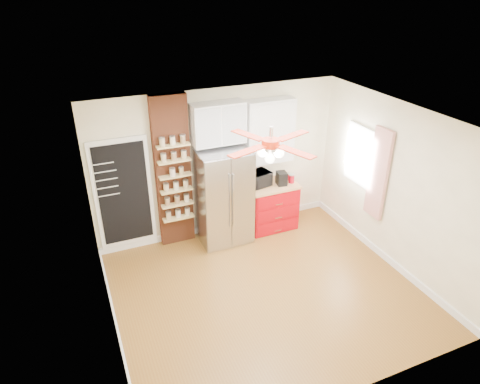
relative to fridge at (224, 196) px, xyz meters
name	(u,v)px	position (x,y,z in m)	size (l,w,h in m)	color
floor	(266,291)	(0.05, -1.63, -0.88)	(4.50, 4.50, 0.00)	brown
ceiling	(271,123)	(0.05, -1.63, 1.83)	(4.50, 4.50, 0.00)	white
wall_back	(218,163)	(0.05, 0.37, 0.48)	(4.50, 0.02, 2.70)	#FDF6CC
wall_front	(356,307)	(0.05, -3.63, 0.48)	(4.50, 0.02, 2.70)	#FDF6CC
wall_left	(102,252)	(-2.20, -1.63, 0.48)	(0.02, 4.00, 2.70)	#FDF6CC
wall_right	(396,187)	(2.30, -1.63, 0.48)	(0.02, 4.00, 2.70)	#FDF6CC
chalkboard	(124,194)	(-1.65, 0.33, 0.23)	(0.95, 0.05, 1.95)	white
brick_pillar	(173,173)	(-0.80, 0.29, 0.48)	(0.60, 0.16, 2.70)	brown
fridge	(224,196)	(0.00, 0.00, 0.00)	(0.90, 0.70, 1.75)	silver
upper_glass_cabinet	(218,123)	(0.00, 0.20, 1.27)	(0.90, 0.35, 0.70)	white
red_cabinet	(271,206)	(0.97, 0.05, -0.42)	(0.94, 0.64, 0.90)	#AF050F
upper_shelf_unit	(269,131)	(0.97, 0.22, 1.00)	(0.90, 0.30, 1.15)	white
window	(361,156)	(2.28, -0.73, 0.68)	(0.04, 0.75, 1.05)	white
curtain	(378,174)	(2.23, -1.28, 0.57)	(0.06, 0.40, 1.55)	red
ceiling_fan	(271,143)	(0.05, -1.63, 1.55)	(1.40, 1.40, 0.44)	silver
toaster_oven	(257,179)	(0.69, 0.10, 0.16)	(0.48, 0.33, 0.27)	black
coffee_maker	(282,178)	(1.13, -0.02, 0.15)	(0.17, 0.20, 0.25)	black
canister_left	(291,179)	(1.34, -0.02, 0.10)	(0.11, 0.11, 0.15)	#A80918
canister_right	(286,177)	(1.32, 0.12, 0.09)	(0.10, 0.10, 0.12)	red
pantry_jar_oats	(172,172)	(-0.85, 0.12, 0.56)	(0.10, 0.10, 0.13)	beige
pantry_jar_beans	(181,171)	(-0.70, 0.12, 0.56)	(0.08, 0.08, 0.12)	olive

